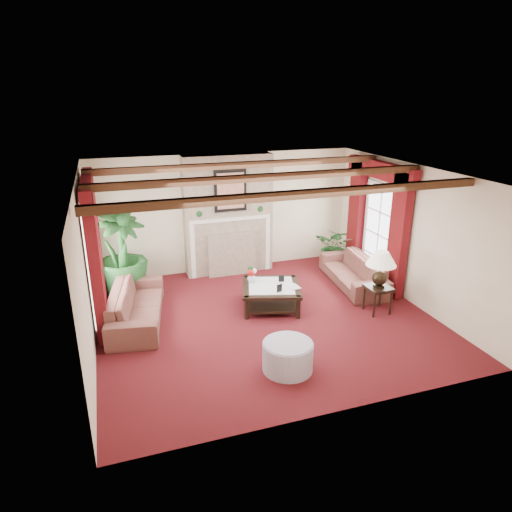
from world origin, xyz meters
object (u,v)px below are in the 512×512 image
object	(u,v)px
sofa_left	(136,299)
sofa_right	(354,267)
ottoman	(288,356)
potted_palm	(123,272)
side_table	(377,299)
coffee_table	(271,296)

from	to	relation	value
sofa_left	sofa_right	bearing A→B (deg)	-77.34
sofa_left	sofa_right	xyz separation A→B (m)	(4.60, 0.23, -0.02)
sofa_right	ottoman	xyz separation A→B (m)	(-2.57, -2.55, -0.18)
potted_palm	sofa_left	bearing A→B (deg)	-82.82
sofa_left	side_table	distance (m)	4.51
sofa_right	coffee_table	world-z (taller)	sofa_right
sofa_left	coffee_table	bearing A→B (deg)	-85.59
sofa_left	side_table	bearing A→B (deg)	-93.99
side_table	ottoman	size ratio (longest dim) A/B	0.68
coffee_table	potted_palm	bearing A→B (deg)	168.18
sofa_right	ottoman	size ratio (longest dim) A/B	2.77
sofa_right	coffee_table	size ratio (longest dim) A/B	1.94
ottoman	sofa_right	bearing A→B (deg)	44.73
potted_palm	coffee_table	bearing A→B (deg)	-28.87
sofa_left	ottoman	distance (m)	3.08
sofa_left	side_table	size ratio (longest dim) A/B	4.34
side_table	ottoman	world-z (taller)	side_table
sofa_right	side_table	bearing A→B (deg)	-3.37
ottoman	potted_palm	bearing A→B (deg)	121.54
sofa_left	side_table	xyz separation A→B (m)	(4.37, -1.07, -0.17)
sofa_left	potted_palm	bearing A→B (deg)	16.99
side_table	ottoman	bearing A→B (deg)	-152.09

